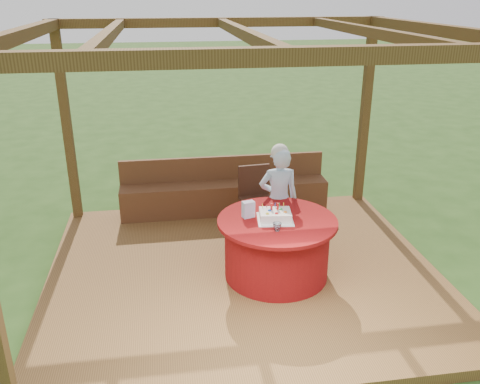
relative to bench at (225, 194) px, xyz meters
name	(u,v)px	position (x,y,z in m)	size (l,w,h in m)	color
ground	(243,278)	(0.00, -1.72, -0.38)	(60.00, 60.00, 0.00)	#244416
deck	(243,274)	(0.00, -1.72, -0.32)	(4.50, 4.00, 0.12)	brown
pergola	(244,72)	(0.00, -1.72, 2.02)	(4.50, 4.00, 2.72)	brown
bench	(225,194)	(0.00, 0.00, 0.00)	(3.00, 0.42, 0.80)	brown
table	(277,247)	(0.35, -1.89, 0.09)	(1.33, 1.33, 0.70)	maroon
chair	(256,195)	(0.35, -0.65, 0.22)	(0.47, 0.47, 0.88)	#3C1F13
elderly_woman	(279,198)	(0.51, -1.26, 0.43)	(0.50, 0.33, 1.37)	#A4CCF3
birthday_cake	(275,215)	(0.33, -1.89, 0.49)	(0.43, 0.43, 0.18)	white
gift_bag	(248,209)	(0.04, -1.78, 0.53)	(0.13, 0.08, 0.19)	#E997CC
drinking_glass	(277,227)	(0.29, -2.17, 0.48)	(0.09, 0.09, 0.09)	white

